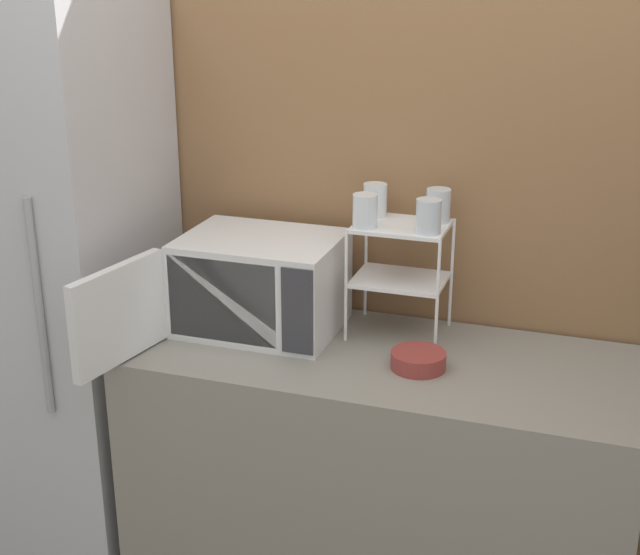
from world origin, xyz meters
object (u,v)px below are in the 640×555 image
dish_rack (401,256)px  glass_back_left (375,200)px  microwave (254,285)px  glass_front_left (365,211)px  bowl (418,360)px  glass_front_right (428,216)px  refrigerator (45,294)px  glass_back_right (438,205)px

dish_rack → glass_back_left: glass_back_left is taller
microwave → glass_front_left: glass_front_left is taller
dish_rack → glass_back_left: (-0.10, 0.06, 0.15)m
microwave → bowl: microwave is taller
glass_front_left → glass_front_right: (0.19, 0.01, 0.00)m
dish_rack → refrigerator: size_ratio=0.18×
glass_back_right → glass_front_right: same height
glass_front_left → glass_back_left: size_ratio=1.00×
dish_rack → glass_back_left: bearing=147.7°
bowl → glass_front_right: bearing=97.6°
glass_back_right → glass_back_left: same height
glass_back_left → glass_back_right: bearing=0.2°
glass_back_left → refrigerator: size_ratio=0.05×
glass_back_left → bowl: 0.53m
glass_back_right → bowl: (0.02, -0.30, -0.38)m
dish_rack → bowl: (0.12, -0.23, -0.23)m
refrigerator → glass_back_left: bearing=12.2°
bowl → dish_rack: bearing=116.9°
glass_back_left → refrigerator: bearing=-167.8°
glass_front_left → refrigerator: refrigerator is taller
dish_rack → glass_front_left: size_ratio=3.52×
microwave → glass_back_left: size_ratio=7.35×
dish_rack → bowl: dish_rack is taller
glass_back_right → refrigerator: refrigerator is taller
microwave → glass_back_left: glass_back_left is taller
glass_back_right → glass_front_left: bearing=-145.4°
microwave → refrigerator: bearing=-175.9°
glass_front_left → refrigerator: bearing=-174.6°
bowl → glass_back_left: bearing=126.6°
glass_front_right → glass_back_left: 0.23m
glass_front_left → refrigerator: 1.15m
microwave → refrigerator: (-0.74, -0.05, -0.10)m
glass_back_left → refrigerator: refrigerator is taller
glass_front_right → refrigerator: 1.33m
dish_rack → glass_back_right: bearing=34.2°
dish_rack → refrigerator: (-1.18, -0.17, -0.21)m
glass_back_left → dish_rack: bearing=-32.3°
bowl → refrigerator: 1.30m
bowl → refrigerator: bearing=177.4°
glass_front_right → glass_back_right: bearing=88.9°
microwave → dish_rack: (0.44, 0.12, 0.11)m
glass_front_left → bowl: 0.47m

